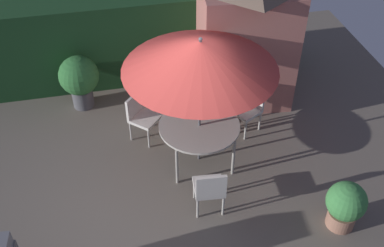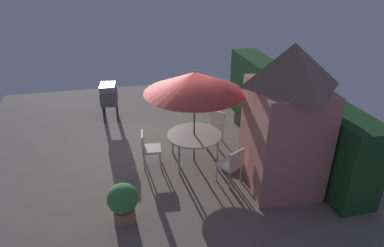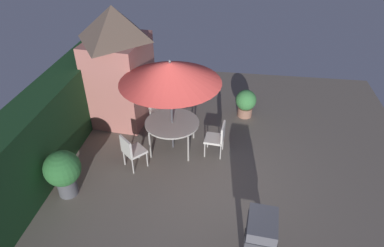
% 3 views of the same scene
% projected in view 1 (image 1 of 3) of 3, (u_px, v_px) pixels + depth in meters
% --- Properties ---
extents(ground_plane, '(11.00, 11.00, 0.00)m').
position_uv_depth(ground_plane, '(163.00, 193.00, 7.58)').
color(ground_plane, '#6B6056').
extents(hedge_backdrop, '(7.00, 0.85, 1.85)m').
position_uv_depth(hedge_backdrop, '(134.00, 38.00, 9.58)').
color(hedge_backdrop, '#193D1E').
rests_on(hedge_backdrop, ground).
extents(garden_shed, '(1.99, 1.68, 3.26)m').
position_uv_depth(garden_shed, '(247.00, 22.00, 8.58)').
color(garden_shed, '#B26B60').
rests_on(garden_shed, ground).
extents(patio_table, '(1.37, 1.37, 0.79)m').
position_uv_depth(patio_table, '(199.00, 127.00, 7.72)').
color(patio_table, '#B2ADA3').
rests_on(patio_table, ground).
extents(patio_umbrella, '(2.40, 2.40, 2.46)m').
position_uv_depth(patio_umbrella, '(200.00, 55.00, 6.79)').
color(patio_umbrella, '#4C4C51').
rests_on(patio_umbrella, ground).
extents(chair_near_shed, '(0.63, 0.63, 0.90)m').
position_uv_depth(chair_near_shed, '(249.00, 106.00, 8.51)').
color(chair_near_shed, silver).
rests_on(chair_near_shed, ground).
extents(chair_far_side, '(0.65, 0.65, 0.90)m').
position_uv_depth(chair_far_side, '(141.00, 114.00, 8.32)').
color(chair_far_side, silver).
rests_on(chair_far_side, ground).
extents(chair_toward_hedge, '(0.50, 0.50, 0.90)m').
position_uv_depth(chair_toward_hedge, '(210.00, 188.00, 6.98)').
color(chair_toward_hedge, silver).
rests_on(chair_toward_hedge, ground).
extents(potted_plant_by_shed, '(0.78, 0.78, 1.12)m').
position_uv_depth(potted_plant_by_shed, '(79.00, 78.00, 8.94)').
color(potted_plant_by_shed, '#4C4C51').
rests_on(potted_plant_by_shed, ground).
extents(potted_plant_by_grill, '(0.61, 0.61, 0.84)m').
position_uv_depth(potted_plant_by_grill, '(345.00, 204.00, 6.82)').
color(potted_plant_by_grill, '#936651').
rests_on(potted_plant_by_grill, ground).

